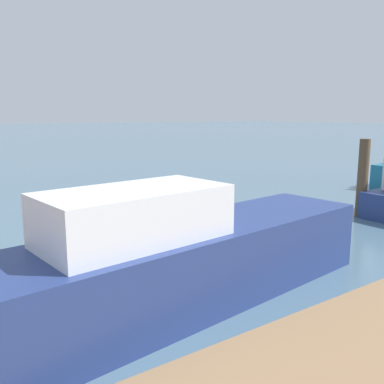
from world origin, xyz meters
TOP-DOWN VIEW (x-y plane):
  - ground_plane at (0.00, 20.00)m, footprint 300.00×300.00m
  - dock_piling_2 at (8.22, 12.74)m, footprint 0.32×0.32m
  - moored_boat_2 at (0.31, 10.77)m, footprint 7.43×2.52m

SIDE VIEW (x-z plane):
  - ground_plane at x=0.00m, z-range 0.00..0.00m
  - moored_boat_2 at x=0.31m, z-range -0.23..1.83m
  - dock_piling_2 at x=8.22m, z-range 0.00..2.40m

